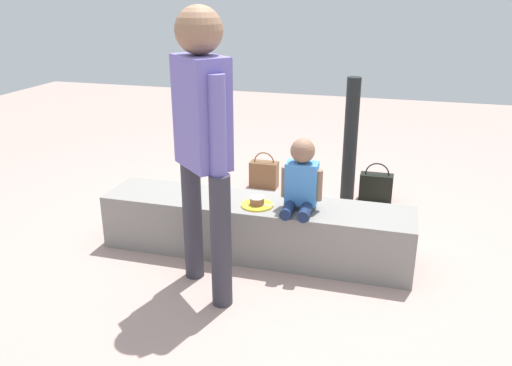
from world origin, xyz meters
name	(u,v)px	position (x,y,z in m)	size (l,w,h in m)	color
ground_plane	(255,252)	(0.00, 0.00, 0.00)	(12.00, 12.00, 0.00)	tan
concrete_ledge	(255,228)	(0.00, 0.00, 0.20)	(2.17, 0.45, 0.39)	gray
child_seated	(301,179)	(0.32, -0.04, 0.60)	(0.28, 0.32, 0.48)	#162547
adult_standing	(202,131)	(-0.15, -0.55, 1.03)	(0.40, 0.39, 1.70)	#32313C
cake_plate	(257,203)	(0.03, -0.06, 0.41)	(0.22, 0.22, 0.07)	yellow
gift_bag	(173,203)	(-0.82, 0.40, 0.13)	(0.21, 0.12, 0.30)	#B259BF
railing_post	(349,167)	(0.55, 0.81, 0.44)	(0.36, 0.36, 1.15)	black
water_bottle_near_gift	(225,184)	(-0.59, 1.03, 0.10)	(0.06, 0.06, 0.21)	silver
party_cup_red	(382,223)	(0.85, 0.65, 0.05)	(0.08, 0.08, 0.10)	red
handbag_black_leather	(376,187)	(0.76, 1.25, 0.13)	(0.29, 0.13, 0.35)	black
handbag_brown_canvas	(264,174)	(-0.29, 1.30, 0.13)	(0.26, 0.13, 0.35)	brown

